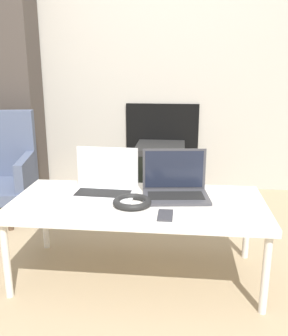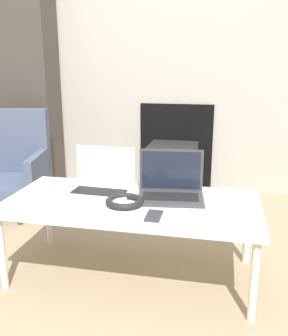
% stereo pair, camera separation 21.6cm
% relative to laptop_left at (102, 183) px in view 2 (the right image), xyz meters
% --- Properties ---
extents(ground_plane, '(14.00, 14.00, 0.00)m').
position_rel_laptop_left_xyz_m(ground_plane, '(0.19, -0.47, -0.48)').
color(ground_plane, '#998466').
extents(wall_back, '(7.00, 0.08, 2.60)m').
position_rel_laptop_left_xyz_m(wall_back, '(0.19, 1.47, 0.81)').
color(wall_back, '#ADA89E').
rests_on(wall_back, ground_plane).
extents(table, '(1.28, 0.59, 0.42)m').
position_rel_laptop_left_xyz_m(table, '(0.19, -0.09, -0.09)').
color(table, silver).
rests_on(table, ground_plane).
extents(laptop_left, '(0.35, 0.24, 0.24)m').
position_rel_laptop_left_xyz_m(laptop_left, '(0.00, 0.00, 0.00)').
color(laptop_left, silver).
rests_on(laptop_left, table).
extents(laptop_right, '(0.36, 0.27, 0.24)m').
position_rel_laptop_left_xyz_m(laptop_right, '(0.37, -0.00, 0.00)').
color(laptop_right, '#38383D').
rests_on(laptop_right, table).
extents(headphones, '(0.19, 0.19, 0.03)m').
position_rel_laptop_left_xyz_m(headphones, '(0.17, -0.16, -0.04)').
color(headphones, black).
rests_on(headphones, table).
extents(phone, '(0.07, 0.13, 0.01)m').
position_rel_laptop_left_xyz_m(phone, '(0.34, -0.28, -0.05)').
color(phone, '#333338').
rests_on(phone, table).
extents(tv, '(0.40, 0.46, 0.44)m').
position_rel_laptop_left_xyz_m(tv, '(0.22, 1.19, -0.26)').
color(tv, black).
rests_on(tv, ground_plane).
extents(armchair, '(0.73, 0.69, 0.75)m').
position_rel_laptop_left_xyz_m(armchair, '(-1.03, 0.72, -0.13)').
color(armchair, '#47516B').
rests_on(armchair, ground_plane).
extents(bookshelf, '(0.85, 0.32, 1.84)m').
position_rel_laptop_left_xyz_m(bookshelf, '(-1.27, 1.27, 0.44)').
color(bookshelf, '#3F3833').
rests_on(bookshelf, ground_plane).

